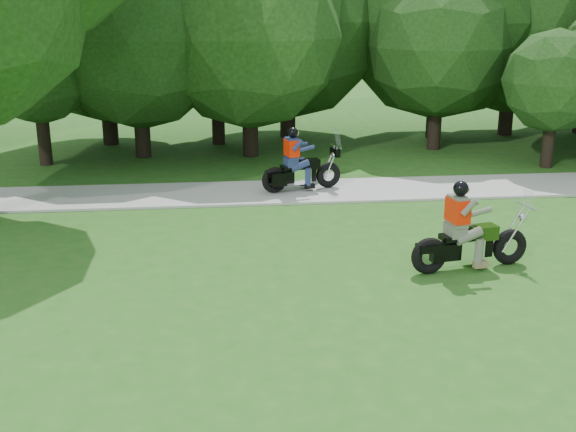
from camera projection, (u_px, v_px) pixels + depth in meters
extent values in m
plane|color=#245A19|center=(554.00, 326.00, 10.82)|extent=(100.00, 100.00, 0.00)
cube|color=#ABABA6|center=(411.00, 188.00, 18.42)|extent=(60.00, 2.20, 0.06)
cylinder|color=black|center=(109.00, 117.00, 23.79)|extent=(0.51, 0.51, 1.80)
sphere|color=black|center=(103.00, 26.00, 22.94)|extent=(6.18, 6.18, 6.18)
cylinder|color=black|center=(218.00, 117.00, 23.86)|extent=(0.42, 0.42, 1.80)
sphere|color=black|center=(216.00, 44.00, 23.17)|extent=(4.48, 4.48, 4.48)
cylinder|color=black|center=(434.00, 112.00, 24.90)|extent=(0.53, 0.53, 1.80)
sphere|color=black|center=(440.00, 20.00, 24.01)|extent=(6.62, 6.62, 6.62)
cylinder|color=black|center=(507.00, 109.00, 25.45)|extent=(0.50, 0.50, 1.80)
sphere|color=black|center=(514.00, 26.00, 24.62)|extent=(6.00, 6.00, 6.00)
cylinder|color=black|center=(435.00, 121.00, 23.02)|extent=(0.42, 0.42, 1.80)
sphere|color=black|center=(439.00, 46.00, 22.34)|extent=(4.45, 4.45, 4.45)
cylinder|color=black|center=(142.00, 128.00, 21.92)|extent=(0.47, 0.47, 1.80)
sphere|color=black|center=(137.00, 37.00, 21.13)|extent=(5.49, 5.49, 5.49)
cylinder|color=black|center=(548.00, 141.00, 20.61)|extent=(0.35, 0.35, 1.52)
sphere|color=black|center=(555.00, 81.00, 20.11)|extent=(2.91, 2.91, 2.91)
cylinder|color=black|center=(250.00, 127.00, 22.02)|extent=(0.48, 0.48, 1.80)
sphere|color=#193D11|center=(249.00, 36.00, 21.23)|extent=(5.53, 5.53, 5.53)
cylinder|color=black|center=(44.00, 134.00, 20.87)|extent=(0.37, 0.37, 1.80)
sphere|color=black|center=(36.00, 63.00, 20.27)|extent=(3.48, 3.48, 3.48)
cylinder|color=black|center=(288.00, 111.00, 25.06)|extent=(0.53, 0.53, 1.80)
sphere|color=black|center=(288.00, 20.00, 24.16)|extent=(6.69, 6.69, 6.69)
torus|color=black|center=(429.00, 256.00, 12.76)|extent=(0.70, 0.32, 0.68)
torus|color=black|center=(510.00, 247.00, 13.22)|extent=(0.70, 0.32, 0.68)
cube|color=black|center=(460.00, 250.00, 12.92)|extent=(1.21, 0.46, 0.31)
cube|color=silver|center=(469.00, 249.00, 12.96)|extent=(0.52, 0.41, 0.39)
cube|color=black|center=(483.00, 232.00, 12.95)|extent=(0.55, 0.38, 0.25)
cube|color=black|center=(455.00, 237.00, 12.81)|extent=(0.55, 0.40, 0.10)
cylinder|color=silver|center=(513.00, 229.00, 13.13)|extent=(0.52, 0.14, 0.80)
cylinder|color=silver|center=(526.00, 206.00, 13.07)|extent=(0.15, 0.61, 0.03)
cube|color=#505847|center=(455.00, 230.00, 12.77)|extent=(0.36, 0.42, 0.23)
cube|color=#505847|center=(458.00, 211.00, 12.67)|extent=(0.33, 0.45, 0.54)
cube|color=#FF2005|center=(458.00, 210.00, 12.66)|extent=(0.36, 0.49, 0.43)
sphere|color=black|center=(461.00, 189.00, 12.56)|extent=(0.27, 0.27, 0.27)
torus|color=black|center=(274.00, 180.00, 17.80)|extent=(0.68, 0.35, 0.66)
torus|color=black|center=(328.00, 175.00, 18.29)|extent=(0.68, 0.35, 0.66)
cube|color=black|center=(295.00, 176.00, 17.97)|extent=(1.07, 0.48, 0.30)
cube|color=silver|center=(301.00, 176.00, 18.02)|extent=(0.52, 0.42, 0.37)
cube|color=black|center=(309.00, 164.00, 18.02)|extent=(0.54, 0.39, 0.24)
cube|color=black|center=(291.00, 167.00, 17.86)|extent=(0.55, 0.41, 0.09)
cylinder|color=silver|center=(330.00, 162.00, 18.20)|extent=(0.37, 0.13, 0.84)
cylinder|color=silver|center=(336.00, 146.00, 18.14)|extent=(0.18, 0.59, 0.03)
cube|color=black|center=(279.00, 180.00, 17.62)|extent=(0.41, 0.21, 0.32)
cube|color=black|center=(273.00, 176.00, 17.99)|extent=(0.41, 0.21, 0.32)
cube|color=navy|center=(291.00, 162.00, 17.82)|extent=(0.36, 0.42, 0.22)
cube|color=navy|center=(292.00, 148.00, 17.73)|extent=(0.33, 0.44, 0.52)
cube|color=#FF2005|center=(292.00, 148.00, 17.72)|extent=(0.37, 0.49, 0.41)
sphere|color=black|center=(293.00, 133.00, 17.62)|extent=(0.26, 0.26, 0.26)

